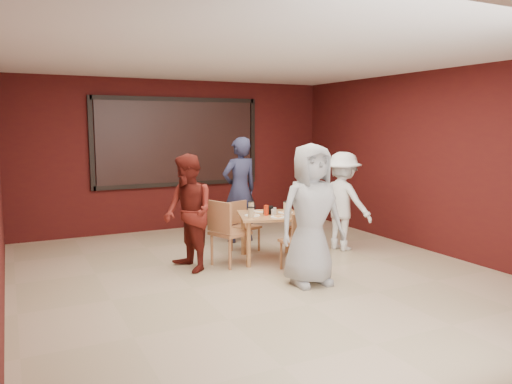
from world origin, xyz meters
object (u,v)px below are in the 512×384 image
chair_right (308,224)px  diner_left (188,213)px  chair_left (226,229)px  diner_right (343,201)px  chair_back (242,223)px  chair_front (300,238)px  diner_front (311,215)px  diner_back (240,190)px  dining_table (269,219)px

chair_right → diner_left: size_ratio=0.52×
chair_left → diner_right: bearing=1.6°
chair_back → diner_left: diner_left is taller
chair_front → diner_front: size_ratio=0.47×
chair_left → diner_right: (2.02, 0.05, 0.25)m
diner_left → diner_back: bearing=124.8°
diner_back → dining_table: bearing=78.6°
chair_front → chair_right: bearing=51.3°
chair_left → diner_front: size_ratio=0.53×
dining_table → diner_left: (-1.22, 0.02, 0.19)m
diner_front → diner_back: size_ratio=0.99×
dining_table → chair_right: (0.70, 0.03, -0.14)m
chair_right → diner_right: diner_right is taller
chair_right → diner_front: (-0.76, -1.25, 0.41)m
diner_front → chair_right: bearing=61.5°
chair_left → chair_front: bearing=-42.5°
diner_front → diner_back: bearing=88.9°
diner_front → diner_right: 1.88m
chair_back → chair_left: (-0.58, -0.71, 0.09)m
chair_back → diner_left: (-1.11, -0.67, 0.36)m
dining_table → chair_front: 0.75m
dining_table → chair_front: (0.09, -0.73, -0.14)m
chair_left → diner_front: 1.40m
dining_table → diner_right: bearing=1.6°
dining_table → diner_right: (1.33, 0.04, 0.17)m
chair_back → diner_right: size_ratio=0.50×
diner_back → diner_left: size_ratio=1.11×
chair_left → diner_back: (0.80, 1.28, 0.36)m
diner_front → diner_left: 1.69m
chair_front → chair_left: bearing=137.5°
dining_table → chair_left: chair_left is taller
dining_table → chair_left: size_ratio=1.17×
chair_back → diner_left: size_ratio=0.49×
chair_left → diner_right: size_ratio=0.60×
chair_right → diner_left: 1.95m
diner_back → diner_left: 1.83m
chair_back → diner_right: diner_right is taller
diner_right → chair_back: bearing=45.9°
chair_front → chair_back: 1.44m
dining_table → chair_back: 0.72m
diner_front → chair_front: bearing=75.8°
chair_left → chair_right: 1.39m
chair_front → diner_back: bearing=89.3°
chair_right → chair_front: bearing=-128.7°
dining_table → chair_right: bearing=2.8°
chair_back → diner_left: bearing=-148.8°
chair_right → diner_back: diner_back is taller
chair_front → chair_back: size_ratio=1.06×
chair_back → chair_left: size_ratio=0.83×
dining_table → chair_front: size_ratio=1.33×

